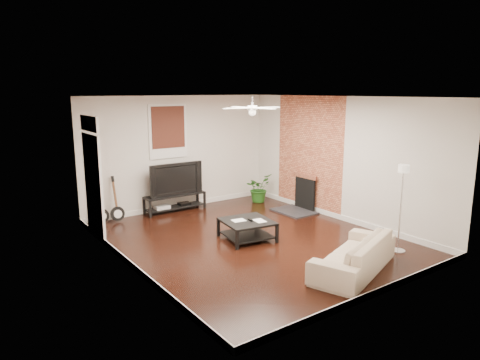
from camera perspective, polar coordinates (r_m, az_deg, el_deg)
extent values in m
cube|color=black|center=(8.76, 1.53, -7.83)|extent=(5.00, 6.00, 0.01)
cube|color=white|center=(8.25, 1.64, 10.82)|extent=(5.00, 6.00, 0.01)
cube|color=silver|center=(10.91, -7.95, 3.55)|extent=(5.00, 0.01, 2.80)
cube|color=silver|center=(6.32, 18.20, -2.88)|extent=(5.00, 0.01, 2.80)
cube|color=silver|center=(7.20, -14.53, -0.92)|extent=(0.01, 6.00, 2.80)
cube|color=silver|center=(10.08, 13.03, 2.69)|extent=(0.01, 6.00, 2.80)
cube|color=#A95036|center=(10.75, 9.01, 3.39)|extent=(0.02, 2.20, 2.80)
cube|color=black|center=(10.73, 7.75, -1.70)|extent=(0.80, 1.10, 0.92)
cube|color=#3C1810|center=(10.68, -9.40, 6.30)|extent=(1.00, 0.06, 1.30)
cube|color=white|center=(9.01, -18.60, 0.36)|extent=(0.08, 1.00, 2.50)
cube|color=black|center=(10.83, -8.50, -2.94)|extent=(1.53, 0.41, 0.43)
imported|color=black|center=(10.71, -8.65, 0.23)|extent=(1.37, 0.18, 0.79)
cube|color=black|center=(8.73, 0.93, -6.55)|extent=(1.06, 1.06, 0.39)
imported|color=tan|center=(7.47, 14.71, -9.34)|extent=(2.15, 1.42, 0.59)
imported|color=#215919|center=(11.56, 2.44, -1.06)|extent=(0.84, 0.79, 0.75)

